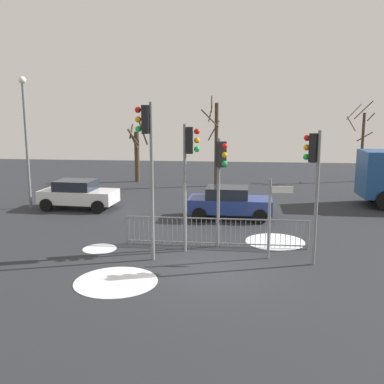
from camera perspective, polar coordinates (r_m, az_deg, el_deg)
The scene contains 16 objects.
ground_plane at distance 14.14m, azimuth 2.59°, elevation -9.84°, with size 60.00×60.00×0.00m, color #26282D.
traffic_light_mid_left at distance 14.29m, azimuth 15.54°, elevation 3.13°, with size 0.50×0.43×4.33m.
traffic_light_rear_left at distance 15.52m, azimuth 3.75°, elevation 3.04°, with size 0.42×0.51×3.96m.
traffic_light_foreground_right at distance 15.05m, azimuth -0.39°, elevation 4.28°, with size 0.57×0.33×4.48m.
traffic_light_foreground_left at distance 14.17m, azimuth -5.84°, elevation 5.90°, with size 0.57×0.33×5.20m.
direction_sign_post at distance 14.81m, azimuth 10.28°, elevation -2.85°, with size 0.79×0.09×2.72m.
pedestrian_guard_railing at distance 16.14m, azimuth 3.12°, elevation -5.19°, with size 6.71×0.08×1.07m.
car_white_trailing at distance 23.01m, azimuth -14.59°, elevation -0.24°, with size 3.90×2.14×1.47m.
car_blue_far at distance 20.35m, azimuth 4.90°, elevation -1.31°, with size 3.84×1.99×1.47m.
street_lamp at distance 23.55m, azimuth -20.81°, elevation 7.68°, with size 0.36×0.36×6.58m.
bare_tree_left at distance 28.94m, azimuth 3.11°, elevation 6.52°, with size 1.23×1.62×5.91m.
bare_tree_centre at distance 31.04m, azimuth -7.18°, elevation 5.05°, with size 1.36×1.18×4.29m.
bare_tree_right at distance 33.08m, azimuth 21.19°, elevation 6.00°, with size 1.93×2.18×5.65m.
snow_patch_kerb at distance 13.24m, azimuth -9.86°, elevation -11.39°, with size 2.44×2.44×0.01m, color white.
snow_patch_island at distance 17.12m, azimuth 10.74°, elevation -6.35°, with size 2.25×2.25×0.01m, color white.
snow_patch_verge at distance 16.32m, azimuth -11.92°, elevation -7.23°, with size 1.22×1.22×0.01m, color silver.
Camera 1 is at (0.80, -13.24, 4.90)m, focal length 41.03 mm.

